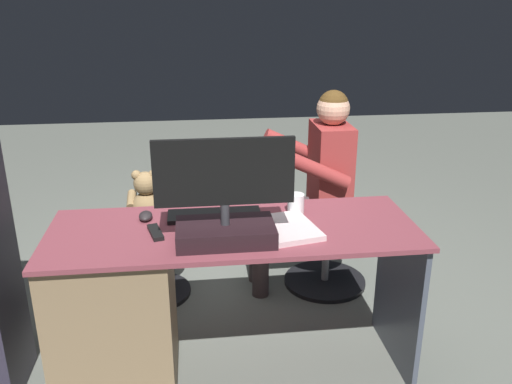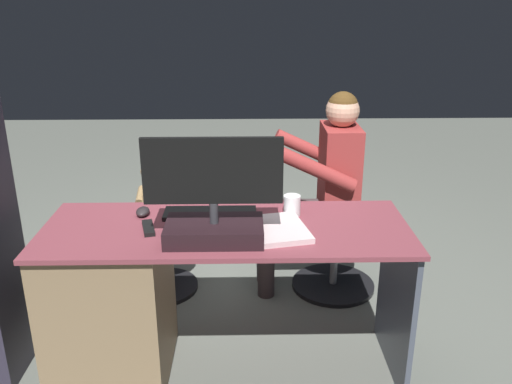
# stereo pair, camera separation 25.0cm
# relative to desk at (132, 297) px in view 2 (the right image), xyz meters

# --- Properties ---
(ground_plane) EXTENTS (10.00, 10.00, 0.00)m
(ground_plane) POSITION_rel_desk_xyz_m (-0.43, -0.42, -0.39)
(ground_plane) COLOR slate
(desk) EXTENTS (1.60, 0.60, 0.73)m
(desk) POSITION_rel_desk_xyz_m (0.00, 0.00, 0.00)
(desk) COLOR brown
(desk) RESTS_ON ground_plane
(monitor) EXTENTS (0.56, 0.24, 0.43)m
(monitor) POSITION_rel_desk_xyz_m (-0.39, 0.12, 0.48)
(monitor) COLOR black
(monitor) RESTS_ON desk
(keyboard) EXTENTS (0.42, 0.14, 0.02)m
(keyboard) POSITION_rel_desk_xyz_m (-0.36, -0.13, 0.36)
(keyboard) COLOR black
(keyboard) RESTS_ON desk
(computer_mouse) EXTENTS (0.06, 0.10, 0.04)m
(computer_mouse) POSITION_rel_desk_xyz_m (-0.05, -0.14, 0.36)
(computer_mouse) COLOR #282224
(computer_mouse) RESTS_ON desk
(cup) EXTENTS (0.08, 0.08, 0.09)m
(cup) POSITION_rel_desk_xyz_m (-0.73, -0.13, 0.39)
(cup) COLOR white
(cup) RESTS_ON desk
(tv_remote) EXTENTS (0.08, 0.16, 0.02)m
(tv_remote) POSITION_rel_desk_xyz_m (-0.10, 0.02, 0.35)
(tv_remote) COLOR black
(tv_remote) RESTS_ON desk
(notebook_binder) EXTENTS (0.28, 0.34, 0.02)m
(notebook_binder) POSITION_rel_desk_xyz_m (-0.66, 0.05, 0.36)
(notebook_binder) COLOR silver
(notebook_binder) RESTS_ON desk
(office_chair_teddy) EXTENTS (0.44, 0.44, 0.46)m
(office_chair_teddy) POSITION_rel_desk_xyz_m (-0.00, -0.74, -0.12)
(office_chair_teddy) COLOR black
(office_chair_teddy) RESTS_ON ground_plane
(teddy_bear) EXTENTS (0.22, 0.23, 0.31)m
(teddy_bear) POSITION_rel_desk_xyz_m (-0.00, -0.75, 0.21)
(teddy_bear) COLOR #97784D
(teddy_bear) RESTS_ON office_chair_teddy
(visitor_chair) EXTENTS (0.50, 0.50, 0.46)m
(visitor_chair) POSITION_rel_desk_xyz_m (-1.05, -0.74, -0.13)
(visitor_chair) COLOR black
(visitor_chair) RESTS_ON ground_plane
(person) EXTENTS (0.56, 0.47, 1.19)m
(person) POSITION_rel_desk_xyz_m (-0.96, -0.74, 0.31)
(person) COLOR #9A3231
(person) RESTS_ON ground_plane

